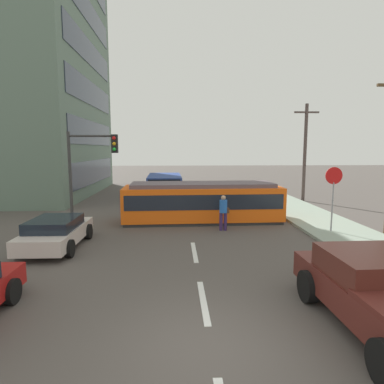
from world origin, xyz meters
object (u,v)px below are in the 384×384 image
at_px(traffic_light_mast, 90,162).
at_px(utility_pole_mid, 305,151).
at_px(parked_sedan_mid, 56,232).
at_px(city_bus, 165,185).
at_px(stop_sign, 333,186).
at_px(pedestrian_crossing, 223,211).
at_px(streetcar_tram, 202,201).

relative_size(traffic_light_mast, utility_pole_mid, 0.66).
bearing_deg(parked_sedan_mid, utility_pole_mid, 37.91).
bearing_deg(city_bus, parked_sedan_mid, -106.39).
distance_m(city_bus, utility_pole_mid, 10.76).
bearing_deg(stop_sign, city_bus, 124.91).
relative_size(pedestrian_crossing, stop_sign, 0.58).
xyz_separation_m(city_bus, stop_sign, (7.87, -11.27, 1.16)).
distance_m(city_bus, traffic_light_mast, 10.78).
distance_m(stop_sign, traffic_light_mast, 11.05).
xyz_separation_m(parked_sedan_mid, traffic_light_mast, (0.69, 2.70, 2.59)).
xyz_separation_m(streetcar_tram, city_bus, (-2.26, 8.36, -0.03)).
xyz_separation_m(streetcar_tram, utility_pole_mid, (7.99, 6.47, 2.62)).
relative_size(streetcar_tram, city_bus, 1.49).
bearing_deg(stop_sign, traffic_light_mast, 173.90).
relative_size(streetcar_tram, utility_pole_mid, 1.18).
bearing_deg(city_bus, streetcar_tram, -74.86).
height_order(pedestrian_crossing, traffic_light_mast, traffic_light_mast).
height_order(city_bus, parked_sedan_mid, city_bus).
bearing_deg(city_bus, traffic_light_mast, -106.93).
xyz_separation_m(streetcar_tram, parked_sedan_mid, (-6.03, -4.45, -0.44)).
relative_size(pedestrian_crossing, parked_sedan_mid, 0.41).
distance_m(pedestrian_crossing, parked_sedan_mid, 7.27).
bearing_deg(pedestrian_crossing, streetcar_tram, 112.01).
height_order(streetcar_tram, pedestrian_crossing, streetcar_tram).
distance_m(streetcar_tram, parked_sedan_mid, 7.50).
xyz_separation_m(pedestrian_crossing, utility_pole_mid, (7.17, 8.52, 2.74)).
xyz_separation_m(parked_sedan_mid, utility_pole_mid, (14.02, 10.92, 3.06)).
relative_size(city_bus, traffic_light_mast, 1.20).
bearing_deg(pedestrian_crossing, traffic_light_mast, 177.20).
bearing_deg(traffic_light_mast, pedestrian_crossing, -2.80).
xyz_separation_m(streetcar_tram, pedestrian_crossing, (0.83, -2.05, -0.12)).
bearing_deg(streetcar_tram, traffic_light_mast, -161.91).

